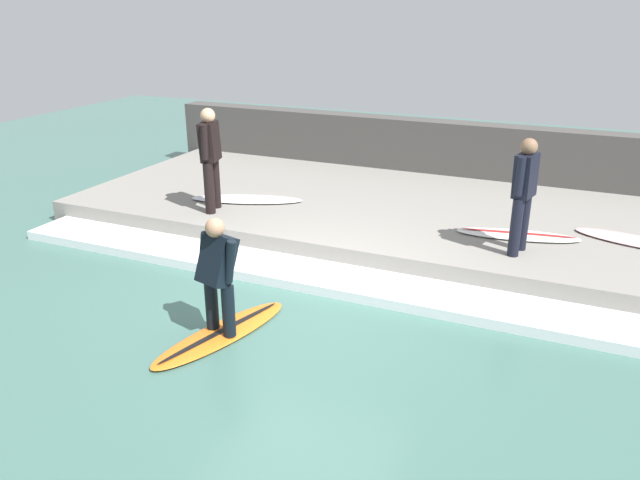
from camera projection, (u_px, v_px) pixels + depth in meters
The scene contains 11 objects.
ground_plane at pixel (304, 304), 7.91m from camera, with size 28.00×28.00×0.00m, color #426B60.
concrete_ledge at pixel (386, 214), 10.69m from camera, with size 4.40×10.64×0.36m, color gray.
back_wall at pixel (425, 154), 12.59m from camera, with size 0.50×11.18×1.38m, color #474442.
wave_foam_crest at pixel (326, 278), 8.49m from camera, with size 0.83×10.11×0.14m, color white.
surfboard_riding at pixel (222, 333), 7.17m from camera, with size 2.03×1.00×0.07m.
surfer_riding at pixel (218, 271), 6.88m from camera, with size 0.47×0.58×1.37m.
surfer_waiting_near at pixel (210, 154), 9.97m from camera, with size 0.56×0.36×1.68m.
surfboard_waiting_near at pixel (247, 199), 10.77m from camera, with size 1.12×2.00×0.06m.
surfer_waiting_far at pixel (524, 190), 8.27m from camera, with size 0.53×0.31×1.59m.
surfboard_waiting_far at pixel (518, 235), 9.13m from camera, with size 0.76×1.82×0.07m.
surfboard_spare at pixel (636, 241), 8.91m from camera, with size 0.88×1.75×0.06m.
Camera 1 is at (-6.40, -3.03, 3.62)m, focal length 35.00 mm.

